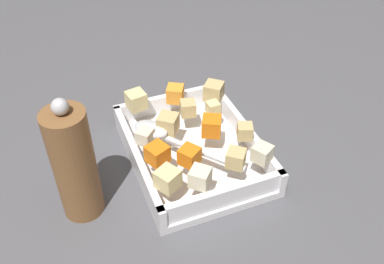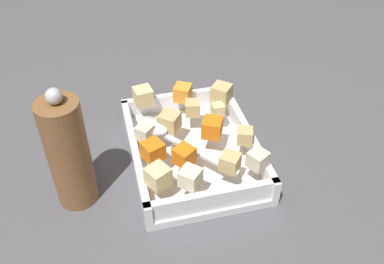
{
  "view_description": "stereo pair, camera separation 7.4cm",
  "coord_description": "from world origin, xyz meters",
  "views": [
    {
      "loc": [
        -0.52,
        0.23,
        0.54
      ],
      "look_at": [
        0.0,
        0.02,
        0.06
      ],
      "focal_mm": 39.85,
      "sensor_mm": 36.0,
      "label": 1
    },
    {
      "loc": [
        -0.55,
        0.15,
        0.54
      ],
      "look_at": [
        0.0,
        0.02,
        0.06
      ],
      "focal_mm": 39.85,
      "sensor_mm": 36.0,
      "label": 2
    }
  ],
  "objects": [
    {
      "name": "potato_chunk_heap_top",
      "position": [
        0.12,
        0.08,
        0.07
      ],
      "size": [
        0.04,
        0.04,
        0.03
      ],
      "primitive_type": "cube",
      "rotation": [
        0.0,
        0.0,
        0.17
      ],
      "color": "#E0CC89",
      "rests_on": "baking_dish"
    },
    {
      "name": "carrot_chunk_far_right",
      "position": [
        -0.06,
        0.05,
        0.07
      ],
      "size": [
        0.04,
        0.04,
        0.03
      ],
      "primitive_type": "cube",
      "rotation": [
        0.0,
        0.0,
        3.75
      ],
      "color": "orange",
      "rests_on": "baking_dish"
    },
    {
      "name": "potato_chunk_corner_nw",
      "position": [
        -0.09,
        -0.02,
        0.07
      ],
      "size": [
        0.04,
        0.04,
        0.03
      ],
      "primitive_type": "cube",
      "rotation": [
        0.0,
        0.0,
        5.6
      ],
      "color": "tan",
      "rests_on": "baking_dish"
    },
    {
      "name": "potato_chunk_near_left",
      "position": [
        -0.11,
        0.05,
        0.07
      ],
      "size": [
        0.04,
        0.04,
        0.03
      ],
      "primitive_type": "cube",
      "rotation": [
        0.0,
        0.0,
        0.81
      ],
      "color": "beige",
      "rests_on": "baking_dish"
    },
    {
      "name": "parsnip_chunk_front_center",
      "position": [
        -0.09,
        -0.07,
        0.07
      ],
      "size": [
        0.04,
        0.04,
        0.03
      ],
      "primitive_type": "cube",
      "rotation": [
        0.0,
        0.0,
        5.24
      ],
      "color": "beige",
      "rests_on": "baking_dish"
    },
    {
      "name": "pepper_mill",
      "position": [
        -0.04,
        0.22,
        0.1
      ],
      "size": [
        0.06,
        0.06,
        0.22
      ],
      "color": "brown",
      "rests_on": "ground_plane"
    },
    {
      "name": "baking_dish",
      "position": [
        0.0,
        0.02,
        0.02
      ],
      "size": [
        0.28,
        0.22,
        0.05
      ],
      "color": "silver",
      "rests_on": "ground_plane"
    },
    {
      "name": "potato_chunk_corner_se",
      "position": [
        -0.03,
        -0.07,
        0.06
      ],
      "size": [
        0.03,
        0.03,
        0.03
      ],
      "primitive_type": "cube",
      "rotation": [
        0.0,
        0.0,
        5.91
      ],
      "color": "tan",
      "rests_on": "baking_dish"
    },
    {
      "name": "carrot_chunk_far_left",
      "position": [
        0.12,
        0.01,
        0.07
      ],
      "size": [
        0.04,
        0.04,
        0.03
      ],
      "primitive_type": "cube",
      "rotation": [
        0.0,
        0.0,
        2.63
      ],
      "color": "orange",
      "rests_on": "baking_dish"
    },
    {
      "name": "parsnip_chunk_corner_sw",
      "position": [
        0.02,
        0.1,
        0.06
      ],
      "size": [
        0.04,
        0.04,
        0.03
      ],
      "primitive_type": "cube",
      "rotation": [
        0.0,
        0.0,
        5.49
      ],
      "color": "beige",
      "rests_on": "baking_dish"
    },
    {
      "name": "potato_chunk_near_spoon",
      "position": [
        0.07,
        -0.0,
        0.07
      ],
      "size": [
        0.03,
        0.03,
        0.03
      ],
      "primitive_type": "cube",
      "rotation": [
        0.0,
        0.0,
        2.92
      ],
      "color": "tan",
      "rests_on": "baking_dish"
    },
    {
      "name": "carrot_chunk_heap_side",
      "position": [
        -0.03,
        0.09,
        0.07
      ],
      "size": [
        0.04,
        0.04,
        0.03
      ],
      "primitive_type": "cube",
      "rotation": [
        0.0,
        0.0,
        1.98
      ],
      "color": "orange",
      "rests_on": "baking_dish"
    },
    {
      "name": "carrot_chunk_back_center",
      "position": [
        -0.0,
        -0.02,
        0.07
      ],
      "size": [
        0.04,
        0.04,
        0.03
      ],
      "primitive_type": "cube",
      "rotation": [
        0.0,
        0.0,
        1.09
      ],
      "color": "orange",
      "rests_on": "baking_dish"
    },
    {
      "name": "potato_chunk_mid_left",
      "position": [
        0.1,
        -0.06,
        0.07
      ],
      "size": [
        0.05,
        0.05,
        0.03
      ],
      "primitive_type": "cube",
      "rotation": [
        0.0,
        0.0,
        2.42
      ],
      "color": "tan",
      "rests_on": "baking_dish"
    },
    {
      "name": "serving_spoon",
      "position": [
        0.03,
        0.07,
        0.06
      ],
      "size": [
        0.18,
        0.15,
        0.02
      ],
      "rotation": [
        0.0,
        0.0,
        3.81
      ],
      "color": "silver",
      "rests_on": "baking_dish"
    },
    {
      "name": "potato_chunk_near_right",
      "position": [
        0.03,
        0.05,
        0.07
      ],
      "size": [
        0.05,
        0.05,
        0.03
      ],
      "primitive_type": "cube",
      "rotation": [
        0.0,
        0.0,
        5.62
      ],
      "color": "tan",
      "rests_on": "baking_dish"
    },
    {
      "name": "ground_plane",
      "position": [
        0.0,
        0.0,
        0.0
      ],
      "size": [
        4.0,
        4.0,
        0.0
      ],
      "primitive_type": "plane",
      "color": "#4C4C51"
    },
    {
      "name": "potato_chunk_mid_right",
      "position": [
        -0.09,
        0.1,
        0.07
      ],
      "size": [
        0.04,
        0.04,
        0.03
      ],
      "primitive_type": "cube",
      "rotation": [
        0.0,
        0.0,
        2.08
      ],
      "color": "#E0CC89",
      "rests_on": "baking_dish"
    },
    {
      "name": "potato_chunk_rim_edge",
      "position": [
        0.05,
        -0.05,
        0.06
      ],
      "size": [
        0.02,
        0.02,
        0.02
      ],
      "primitive_type": "cube",
      "rotation": [
        0.0,
        0.0,
        1.6
      ],
      "color": "#E0CC89",
      "rests_on": "baking_dish"
    }
  ]
}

